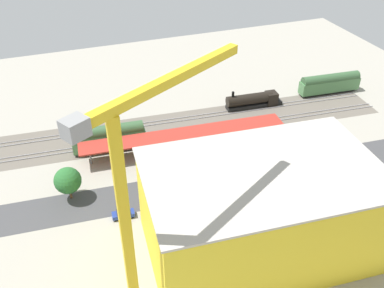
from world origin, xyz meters
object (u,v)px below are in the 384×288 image
(parked_car_5, at_px, (156,204))
(parked_car_2, at_px, (251,184))
(passenger_coach, at_px, (330,83))
(traffic_light, at_px, (152,195))
(parked_car_6, at_px, (123,214))
(box_truck_0, at_px, (275,164))
(platform_canopy_near, at_px, (184,134))
(locomotive, at_px, (254,100))
(construction_building, at_px, (260,212))
(parked_car_3, at_px, (224,190))
(street_tree_0, at_px, (291,136))
(street_tree_2, at_px, (68,181))
(parked_car_1, at_px, (283,176))
(parked_car_4, at_px, (193,197))
(street_tree_1, at_px, (168,159))
(freight_coach_far, at_px, (109,137))
(parked_car_0, at_px, (310,168))
(tower_crane, at_px, (137,200))

(parked_car_5, bearing_deg, parked_car_2, 177.64)
(passenger_coach, height_order, traffic_light, traffic_light)
(passenger_coach, xyz_separation_m, parked_car_5, (59.59, 29.33, -2.22))
(parked_car_6, distance_m, box_truck_0, 34.04)
(platform_canopy_near, relative_size, parked_car_5, 10.18)
(locomotive, distance_m, construction_building, 50.34)
(parked_car_3, relative_size, street_tree_0, 0.64)
(parked_car_2, relative_size, street_tree_2, 0.64)
(parked_car_1, height_order, construction_building, construction_building)
(parked_car_5, bearing_deg, street_tree_0, -167.13)
(parked_car_5, height_order, street_tree_2, street_tree_2)
(parked_car_4, height_order, parked_car_6, parked_car_6)
(parked_car_2, bearing_deg, platform_canopy_near, -64.17)
(construction_building, distance_m, street_tree_1, 25.43)
(parked_car_3, xyz_separation_m, street_tree_1, (8.98, -8.64, 3.98))
(parked_car_6, height_order, street_tree_2, street_tree_2)
(freight_coach_far, distance_m, street_tree_2, 17.94)
(parked_car_6, bearing_deg, parked_car_0, -179.80)
(parked_car_6, bearing_deg, parked_car_4, -179.21)
(box_truck_0, bearing_deg, passenger_coach, -140.18)
(freight_coach_far, distance_m, box_truck_0, 37.97)
(parked_car_0, height_order, parked_car_2, parked_car_0)
(parked_car_6, relative_size, traffic_light, 0.61)
(parked_car_3, distance_m, parked_car_5, 14.13)
(locomotive, xyz_separation_m, passenger_coach, (-23.70, 0.00, 1.13))
(passenger_coach, distance_m, parked_car_3, 54.41)
(passenger_coach, xyz_separation_m, parked_car_3, (45.46, 29.80, -2.31))
(parked_car_2, xyz_separation_m, street_tree_2, (35.41, -9.20, 3.70))
(platform_canopy_near, bearing_deg, locomotive, -152.73)
(parked_car_4, bearing_deg, locomotive, -133.72)
(construction_building, bearing_deg, street_tree_0, -126.77)
(construction_building, xyz_separation_m, street_tree_2, (29.12, -23.84, -3.79))
(platform_canopy_near, distance_m, parked_car_4, 18.00)
(parked_car_2, xyz_separation_m, parked_car_4, (12.63, -0.46, -0.06))
(platform_canopy_near, height_order, freight_coach_far, freight_coach_far)
(parked_car_6, xyz_separation_m, tower_crane, (0.70, 20.17, 21.02))
(parked_car_5, xyz_separation_m, street_tree_0, (-34.09, -7.79, 3.46))
(parked_car_6, bearing_deg, box_truck_0, -174.93)
(parked_car_1, relative_size, tower_crane, 0.12)
(platform_canopy_near, height_order, traffic_light, traffic_light)
(freight_coach_far, relative_size, parked_car_2, 3.67)
(parked_car_0, height_order, parked_car_3, parked_car_0)
(parked_car_2, relative_size, parked_car_5, 0.98)
(passenger_coach, xyz_separation_m, construction_building, (45.76, 44.80, 5.21))
(platform_canopy_near, height_order, construction_building, construction_building)
(parked_car_2, bearing_deg, box_truck_0, -155.60)
(parked_car_0, xyz_separation_m, parked_car_2, (14.37, 0.41, -0.02))
(platform_canopy_near, distance_m, parked_car_5, 20.69)
(tower_crane, bearing_deg, parked_car_4, -125.91)
(locomotive, bearing_deg, passenger_coach, 180.00)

